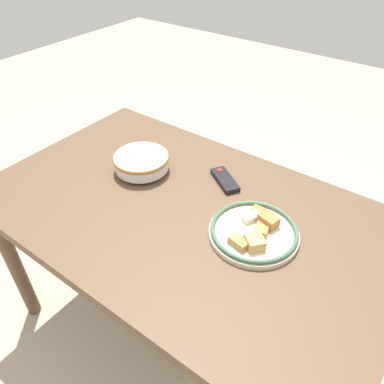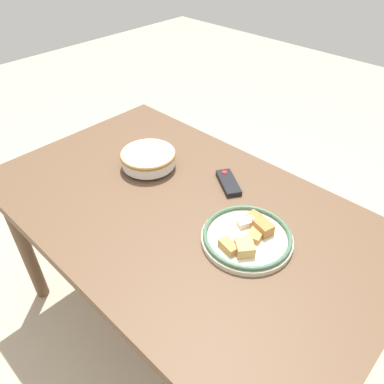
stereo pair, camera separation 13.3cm
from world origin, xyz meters
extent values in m
plane|color=#B7A88E|center=(0.00, 0.00, 0.00)|extent=(8.00, 8.00, 0.00)
cube|color=brown|center=(0.00, 0.00, 0.72)|extent=(1.45, 0.88, 0.04)
cylinder|color=brown|center=(-0.65, -0.37, 0.35)|extent=(0.06, 0.06, 0.70)
cylinder|color=brown|center=(-0.65, 0.37, 0.35)|extent=(0.06, 0.06, 0.70)
cylinder|color=brown|center=(0.65, 0.37, 0.35)|extent=(0.06, 0.06, 0.70)
cylinder|color=silver|center=(-0.27, 0.08, 0.75)|extent=(0.10, 0.10, 0.01)
cylinder|color=silver|center=(-0.27, 0.08, 0.78)|extent=(0.21, 0.21, 0.06)
cylinder|color=#B75B23|center=(-0.27, 0.08, 0.78)|extent=(0.19, 0.19, 0.05)
torus|color=#936023|center=(-0.27, 0.08, 0.80)|extent=(0.22, 0.22, 0.01)
cylinder|color=beige|center=(0.26, 0.03, 0.75)|extent=(0.29, 0.29, 0.02)
torus|color=#42664C|center=(0.26, 0.03, 0.77)|extent=(0.28, 0.28, 0.01)
cube|color=#B2753D|center=(0.28, 0.08, 0.78)|extent=(0.07, 0.06, 0.04)
cube|color=silver|center=(0.23, 0.07, 0.77)|extent=(0.05, 0.07, 0.02)
cube|color=tan|center=(0.28, 0.04, 0.77)|extent=(0.05, 0.06, 0.02)
cube|color=tan|center=(0.25, -0.05, 0.77)|extent=(0.07, 0.05, 0.02)
cube|color=#B2753D|center=(0.23, 0.11, 0.77)|extent=(0.04, 0.05, 0.02)
cube|color=tan|center=(0.29, -0.03, 0.78)|extent=(0.08, 0.08, 0.04)
cube|color=black|center=(0.04, 0.21, 0.75)|extent=(0.16, 0.13, 0.02)
cylinder|color=red|center=(-0.01, 0.24, 0.77)|extent=(0.02, 0.02, 0.00)
camera|label=1|loc=(0.61, -0.78, 1.61)|focal=35.00mm
camera|label=2|loc=(0.71, -0.69, 1.61)|focal=35.00mm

